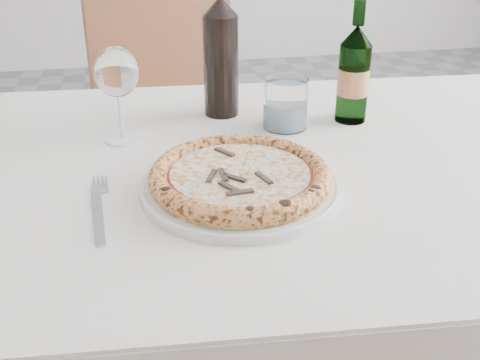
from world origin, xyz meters
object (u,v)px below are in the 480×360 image
at_px(wine_bottle, 221,55).
at_px(tumbler, 285,107).
at_px(plate, 240,187).
at_px(wine_glass, 117,74).
at_px(chair_far, 177,119).
at_px(dining_table, 230,210).
at_px(beer_bottle, 354,74).
at_px(pizza, 240,176).

bearing_deg(wine_bottle, tumbler, -39.91).
xyz_separation_m(plate, wine_glass, (-0.17, 0.23, 0.11)).
distance_m(plate, tumbler, 0.28).
distance_m(chair_far, wine_bottle, 0.66).
distance_m(dining_table, beer_bottle, 0.36).
bearing_deg(pizza, wine_bottle, 86.04).
bearing_deg(wine_glass, beer_bottle, 2.66).
bearing_deg(pizza, dining_table, 90.00).
xyz_separation_m(dining_table, plate, (0.00, -0.10, 0.10)).
relative_size(tumbler, wine_bottle, 0.34).
bearing_deg(tumbler, wine_glass, -178.17).
height_order(dining_table, wine_bottle, wine_bottle).
xyz_separation_m(pizza, wine_glass, (-0.17, 0.23, 0.10)).
height_order(chair_far, wine_bottle, wine_bottle).
distance_m(pizza, tumbler, 0.28).
height_order(chair_far, plate, chair_far).
distance_m(dining_table, wine_glass, 0.31).
distance_m(plate, wine_glass, 0.31).
xyz_separation_m(plate, wine_bottle, (0.02, 0.33, 0.11)).
bearing_deg(dining_table, wine_glass, 142.50).
bearing_deg(tumbler, beer_bottle, 4.55).
height_order(wine_glass, wine_bottle, wine_bottle).
bearing_deg(wine_bottle, wine_glass, -153.05).
distance_m(pizza, beer_bottle, 0.37).
height_order(chair_far, wine_glass, chair_far).
height_order(pizza, tumbler, tumbler).
height_order(plate, wine_bottle, wine_bottle).
bearing_deg(dining_table, pizza, -90.00).
bearing_deg(wine_bottle, plate, -93.95).
distance_m(wine_glass, wine_bottle, 0.22).
distance_m(chair_far, pizza, 0.93).
relative_size(wine_glass, beer_bottle, 0.74).
xyz_separation_m(tumbler, wine_bottle, (-0.11, 0.09, 0.08)).
bearing_deg(chair_far, beer_bottle, -65.26).
xyz_separation_m(pizza, tumbler, (0.13, 0.24, 0.01)).
bearing_deg(chair_far, pizza, -88.14).
relative_size(dining_table, pizza, 5.36).
xyz_separation_m(dining_table, beer_bottle, (0.27, 0.15, 0.18)).
distance_m(plate, wine_bottle, 0.35).
bearing_deg(wine_bottle, chair_far, 95.32).
distance_m(plate, beer_bottle, 0.38).
bearing_deg(beer_bottle, chair_far, 114.74).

